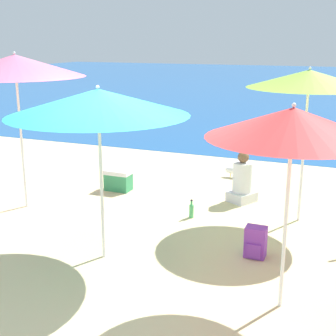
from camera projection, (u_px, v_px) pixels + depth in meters
ground_plane at (122, 264)px, 5.55m from camera, size 60.00×60.00×0.00m
sea_water at (318, 84)px, 28.35m from camera, size 60.00×40.00×0.01m
beach_umbrella_lime at (309, 79)px, 6.37m from camera, size 1.71×1.71×2.23m
beach_umbrella_pink at (15, 66)px, 6.91m from camera, size 2.07×2.07×2.41m
beach_umbrella_red at (293, 123)px, 4.20m from camera, size 1.59×1.59×2.04m
beach_umbrella_teal at (98, 102)px, 5.26m from camera, size 2.09×2.09×2.09m
person_seated_near at (242, 181)px, 7.64m from camera, size 0.50×0.53×0.84m
backpack_purple at (255, 242)px, 5.70m from camera, size 0.25×0.22×0.39m
water_bottle at (191, 211)px, 6.99m from camera, size 0.07×0.07×0.28m
cooler_box at (118, 180)px, 8.25m from camera, size 0.46×0.28×0.37m
seagull at (232, 170)px, 9.05m from camera, size 0.27×0.11×0.23m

